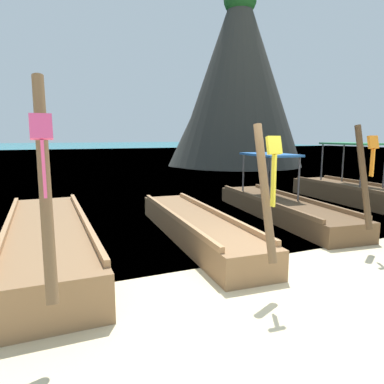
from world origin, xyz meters
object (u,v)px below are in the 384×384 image
at_px(longtail_boat_pink_ribbon, 48,240).
at_px(longtail_boat_orange_ribbon, 281,206).
at_px(longtail_boat_yellow_ribbon, 196,227).
at_px(karst_rock, 236,76).
at_px(longtail_boat_blue_ribbon, 367,195).

height_order(longtail_boat_pink_ribbon, longtail_boat_orange_ribbon, longtail_boat_pink_ribbon).
xyz_separation_m(longtail_boat_yellow_ribbon, karst_rock, (10.63, 16.60, 6.28)).
xyz_separation_m(longtail_boat_pink_ribbon, longtail_boat_yellow_ribbon, (2.99, -0.00, -0.06)).
bearing_deg(longtail_boat_blue_ribbon, karst_rock, 75.45).
bearing_deg(longtail_boat_pink_ribbon, longtail_boat_blue_ribbon, 7.28).
relative_size(longtail_boat_yellow_ribbon, karst_rock, 0.43).
relative_size(longtail_boat_orange_ribbon, karst_rock, 0.44).
bearing_deg(longtail_boat_orange_ribbon, longtail_boat_pink_ribbon, -171.00).
distance_m(longtail_boat_yellow_ribbon, longtail_boat_blue_ribbon, 6.76).
bearing_deg(longtail_boat_yellow_ribbon, longtail_boat_orange_ribbon, 17.56).
relative_size(longtail_boat_blue_ribbon, karst_rock, 0.49).
height_order(longtail_boat_yellow_ribbon, karst_rock, karst_rock).
height_order(longtail_boat_orange_ribbon, karst_rock, karst_rock).
distance_m(longtail_boat_pink_ribbon, longtail_boat_orange_ribbon, 6.09).
height_order(longtail_boat_pink_ribbon, longtail_boat_blue_ribbon, longtail_boat_pink_ribbon).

